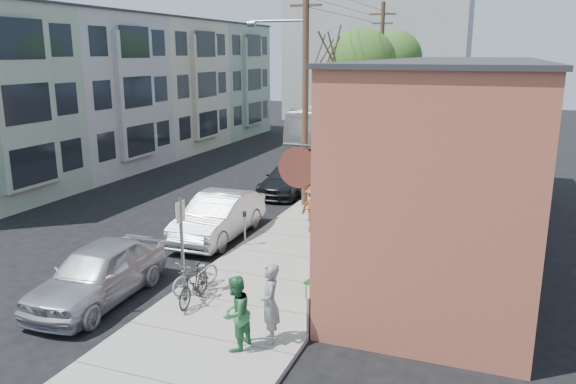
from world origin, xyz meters
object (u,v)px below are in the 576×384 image
(patron_grey, at_px, (270,303))
(car_3, at_px, (322,159))
(parking_meter_far, at_px, (317,176))
(car_1, at_px, (219,216))
(parked_bike_a, at_px, (194,284))
(parked_bike_b, at_px, (196,275))
(car_4, at_px, (341,144))
(bus, at_px, (328,122))
(parking_meter_near, at_px, (245,223))
(car_0, at_px, (98,273))
(tree_leafy_mid, at_px, (362,63))
(patio_chair_a, at_px, (315,282))
(car_2, at_px, (288,180))
(utility_pole_near, at_px, (304,87))
(patio_chair_b, at_px, (333,271))
(tree_leafy_far, at_px, (394,58))
(patron_green, at_px, (236,313))
(tree_bare, at_px, (324,132))
(sign_post, at_px, (182,237))
(cyclist, at_px, (314,209))

(patron_grey, distance_m, car_3, 20.46)
(parking_meter_far, bearing_deg, car_1, -100.93)
(parked_bike_a, relative_size, parked_bike_b, 1.01)
(parked_bike_b, relative_size, car_4, 0.36)
(car_4, xyz_separation_m, bus, (-2.62, 5.60, 0.72))
(parking_meter_near, relative_size, car_0, 0.25)
(tree_leafy_mid, bearing_deg, parked_bike_b, -90.64)
(parking_meter_far, relative_size, patio_chair_a, 1.41)
(car_2, bearing_deg, tree_leafy_mid, 71.99)
(parking_meter_near, distance_m, car_0, 5.74)
(patron_grey, height_order, parked_bike_a, patron_grey)
(car_0, relative_size, car_3, 0.91)
(utility_pole_near, distance_m, patio_chair_b, 10.28)
(parking_meter_far, relative_size, car_0, 0.25)
(tree_leafy_far, bearing_deg, patio_chair_a, -83.64)
(patio_chair_a, height_order, patron_green, patron_green)
(tree_bare, height_order, patron_green, tree_bare)
(parked_bike_b, distance_m, car_2, 12.41)
(tree_bare, height_order, tree_leafy_far, tree_leafy_far)
(tree_leafy_far, distance_m, car_4, 8.17)
(parking_meter_near, bearing_deg, parking_meter_far, 90.00)
(parked_bike_a, distance_m, car_1, 6.00)
(patron_green, bearing_deg, patio_chair_b, 172.96)
(parked_bike_a, bearing_deg, parking_meter_far, 88.65)
(tree_bare, bearing_deg, bus, 106.15)
(parked_bike_a, height_order, car_2, car_2)
(utility_pole_near, bearing_deg, patio_chair_a, -68.95)
(parked_bike_b, height_order, car_2, car_2)
(parking_meter_far, bearing_deg, car_3, 104.72)
(tree_leafy_far, height_order, patron_green, tree_leafy_far)
(patron_grey, xyz_separation_m, car_0, (-5.50, 0.67, -0.29))
(patio_chair_a, relative_size, car_4, 0.18)
(sign_post, height_order, tree_leafy_mid, tree_leafy_mid)
(tree_leafy_far, distance_m, car_3, 12.58)
(tree_leafy_far, distance_m, patio_chair_b, 27.99)
(parked_bike_a, relative_size, bus, 0.16)
(car_1, xyz_separation_m, car_4, (-0.40, 18.65, -0.04))
(sign_post, xyz_separation_m, parked_bike_b, (0.24, 0.28, -1.22))
(car_3, bearing_deg, cyclist, -73.44)
(utility_pole_near, relative_size, patio_chair_a, 11.36)
(parked_bike_b, bearing_deg, parking_meter_near, 111.12)
(utility_pole_near, xyz_separation_m, tree_leafy_far, (0.41, 18.92, 1.02))
(cyclist, bearing_deg, car_2, -42.68)
(patron_green, distance_m, car_0, 5.06)
(sign_post, height_order, patron_grey, sign_post)
(parking_meter_far, xyz_separation_m, car_3, (-1.45, 5.52, -0.24))
(parking_meter_near, distance_m, parking_meter_far, 8.29)
(car_1, bearing_deg, patio_chair_b, -31.12)
(parking_meter_far, height_order, patron_green, patron_green)
(utility_pole_near, distance_m, patron_green, 13.59)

